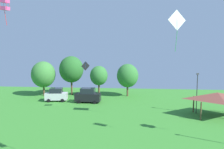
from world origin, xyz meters
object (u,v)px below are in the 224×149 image
kite_flying_4 (85,66)px  light_post_1 (197,91)px  treeline_tree_1 (71,69)px  parked_car_leftmost (56,95)px  parked_car_second_from_left (88,96)px  kite_flying_0 (177,21)px  treeline_tree_3 (128,76)px  treeline_tree_0 (43,74)px  park_pavilion (218,96)px  treeline_tree_2 (99,76)px  kite_flying_3 (5,5)px

kite_flying_4 → light_post_1: kite_flying_4 is taller
kite_flying_4 → treeline_tree_1: bearing=114.1°
kite_flying_4 → parked_car_leftmost: bearing=137.1°
parked_car_second_from_left → parked_car_leftmost: bearing=176.3°
kite_flying_0 → treeline_tree_1: bearing=136.4°
parked_car_second_from_left → treeline_tree_3: bearing=42.8°
treeline_tree_0 → kite_flying_4: bearing=-45.0°
park_pavilion → treeline_tree_3: 18.84m
kite_flying_0 → treeline_tree_2: (-12.35, 16.32, -9.10)m
parked_car_second_from_left → treeline_tree_0: bearing=154.6°
kite_flying_3 → park_pavilion: size_ratio=0.40×
treeline_tree_1 → parked_car_leftmost: bearing=-103.7°
kite_flying_0 → parked_car_leftmost: bearing=149.7°
light_post_1 → kite_flying_4: bearing=-178.6°
kite_flying_4 → parked_car_second_from_left: 8.42m
treeline_tree_0 → treeline_tree_1: bearing=12.0°
parked_car_second_from_left → treeline_tree_3: treeline_tree_3 is taller
light_post_1 → treeline_tree_3: treeline_tree_3 is taller
parked_car_second_from_left → treeline_tree_1: (-4.68, 6.43, 4.15)m
parked_car_leftmost → light_post_1: (24.07, -6.05, 2.30)m
park_pavilion → treeline_tree_1: treeline_tree_1 is taller
kite_flying_0 → parked_car_leftmost: kite_flying_0 is taller
kite_flying_3 → treeline_tree_1: kite_flying_3 is taller
kite_flying_0 → kite_flying_4: kite_flying_0 is taller
kite_flying_3 → parked_car_second_from_left: 21.68m
kite_flying_4 → treeline_tree_3: (6.28, 12.16, -2.97)m
treeline_tree_2 → park_pavilion: bearing=-32.4°
kite_flying_3 → light_post_1: 28.75m
kite_flying_0 → kite_flying_4: bearing=158.3°
light_post_1 → treeline_tree_2: (-16.67, 10.83, 0.79)m
kite_flying_3 → treeline_tree_1: 24.00m
kite_flying_3 → treeline_tree_2: size_ratio=0.47×
treeline_tree_1 → treeline_tree_2: (5.97, -1.09, -1.13)m
park_pavilion → treeline_tree_2: treeline_tree_2 is taller
light_post_1 → treeline_tree_1: treeline_tree_1 is taller
parked_car_leftmost → treeline_tree_0: (-4.20, 4.67, 3.25)m
kite_flying_4 → treeline_tree_3: bearing=62.7°
kite_flying_0 → parked_car_second_from_left: size_ratio=1.12×
kite_flying_4 → light_post_1: bearing=1.4°
parked_car_leftmost → park_pavilion: (26.66, -7.45, 1.86)m
treeline_tree_0 → treeline_tree_3: bearing=3.4°
treeline_tree_3 → treeline_tree_0: bearing=-176.6°
kite_flying_3 → treeline_tree_3: (13.54, 21.79, -10.71)m
kite_flying_0 → park_pavilion: 13.09m
parked_car_second_from_left → treeline_tree_2: bearing=77.8°
parked_car_second_from_left → treeline_tree_2: 6.26m
parked_car_second_from_left → treeline_tree_2: treeline_tree_2 is taller
parked_car_leftmost → light_post_1: 24.93m
light_post_1 → treeline_tree_0: 30.25m
parked_car_second_from_left → treeline_tree_1: 8.97m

